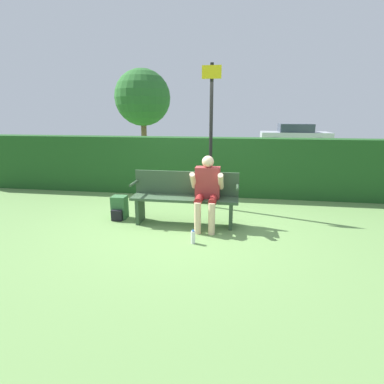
% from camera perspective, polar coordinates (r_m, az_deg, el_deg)
% --- Properties ---
extents(ground_plane, '(40.00, 40.00, 0.00)m').
position_cam_1_polar(ground_plane, '(5.39, -1.42, -6.11)').
color(ground_plane, '#668E4C').
extents(hedge_back, '(12.00, 0.48, 1.37)m').
position_cam_1_polar(hedge_back, '(7.24, 1.51, 4.94)').
color(hedge_back, '#1E4C1E').
rests_on(hedge_back, ground).
extents(park_bench, '(1.88, 0.42, 0.92)m').
position_cam_1_polar(park_bench, '(5.30, -1.34, -0.82)').
color(park_bench, '#334C33').
rests_on(park_bench, ground).
extents(person_seated, '(0.55, 0.59, 1.23)m').
position_cam_1_polar(person_seated, '(5.07, 2.87, 0.77)').
color(person_seated, '#993333').
rests_on(person_seated, ground).
extents(backpack, '(0.27, 0.30, 0.43)m').
position_cam_1_polar(backpack, '(5.77, -13.67, -2.99)').
color(backpack, '#336638').
rests_on(backpack, ground).
extents(water_bottle, '(0.07, 0.07, 0.22)m').
position_cam_1_polar(water_bottle, '(4.59, 0.21, -8.59)').
color(water_bottle, white).
rests_on(water_bottle, ground).
extents(signpost, '(0.37, 0.09, 2.85)m').
position_cam_1_polar(signpost, '(6.08, 3.63, 11.62)').
color(signpost, black).
rests_on(signpost, ground).
extents(parked_car, '(3.94, 1.96, 1.34)m').
position_cam_1_polar(parked_car, '(19.04, 18.97, 10.10)').
color(parked_car, '#B7BCC6').
rests_on(parked_car, ground).
extents(tree, '(1.98, 1.98, 3.46)m').
position_cam_1_polar(tree, '(11.32, -9.39, 17.25)').
color(tree, brown).
rests_on(tree, ground).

